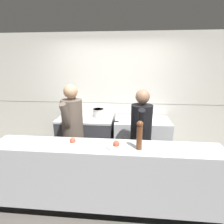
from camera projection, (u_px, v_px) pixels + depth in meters
ground_plane at (107, 198)px, 2.67m from camera, size 14.00×14.00×0.00m
wall_back_tiled at (115, 96)px, 3.81m from camera, size 8.00×0.06×2.60m
oven_range at (87, 138)px, 3.71m from camera, size 1.12×0.71×0.92m
prep_counter at (141, 141)px, 3.61m from camera, size 1.09×0.65×0.90m
pass_counter at (105, 178)px, 2.38m from camera, size 3.01×0.45×0.97m
stock_pot at (72, 112)px, 3.61m from camera, size 0.23×0.23×0.20m
sauce_pot at (98, 113)px, 3.58m from camera, size 0.24×0.24×0.17m
mixing_bowl_steel at (151, 117)px, 3.50m from camera, size 0.29×0.29×0.09m
chefs_knife at (121, 121)px, 3.38m from camera, size 0.41×0.12×0.02m
plated_dish_main at (24, 142)px, 2.33m from camera, size 0.24×0.24×0.08m
plated_dish_appetiser at (73, 142)px, 2.31m from camera, size 0.23×0.23×0.08m
plated_dish_dessert at (116, 145)px, 2.22m from camera, size 0.25×0.25×0.09m
pepper_mill at (139, 135)px, 2.11m from camera, size 0.08×0.08×0.37m
chef_head_cook at (73, 129)px, 2.91m from camera, size 0.37×0.73×1.68m
chef_sous at (141, 134)px, 2.77m from camera, size 0.36×0.71×1.62m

